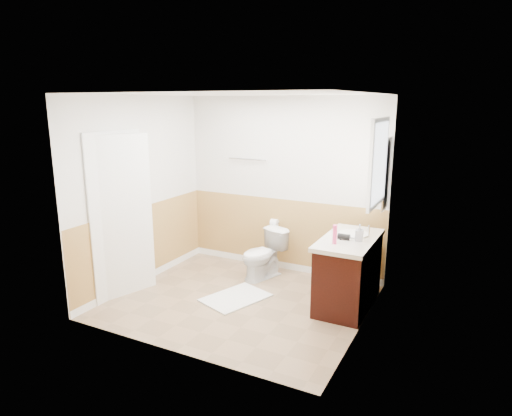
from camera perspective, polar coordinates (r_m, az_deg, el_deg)
The scene contains 32 objects.
floor at distance 5.67m, azimuth -2.09°, elevation -11.80°, with size 3.00×3.00×0.00m, color #8C7051.
ceiling at distance 5.13m, azimuth -2.34°, elevation 14.35°, with size 3.00×3.00×0.00m, color white.
wall_back at distance 6.40m, azimuth 3.48°, elevation 2.91°, with size 3.00×3.00×0.00m, color silver.
wall_front at distance 4.21m, azimuth -10.88°, elevation -2.89°, with size 3.00×3.00×0.00m, color silver.
wall_left at distance 6.12m, azimuth -14.56°, elevation 2.01°, with size 3.00×3.00×0.00m, color silver.
wall_right at distance 4.73m, azimuth 13.85°, elevation -1.24°, with size 3.00×3.00×0.00m, color silver.
wainscot_back at distance 6.57m, azimuth 3.35°, elevation -3.55°, with size 3.00×3.00×0.00m, color #B58748.
wainscot_front at distance 4.49m, azimuth -10.35°, elevation -12.08°, with size 3.00×3.00×0.00m, color #B58748.
wainscot_left at distance 6.30m, azimuth -14.08°, elevation -4.70°, with size 2.60×2.60×0.00m, color #B58748.
wainscot_right at distance 4.97m, azimuth 13.23°, elevation -9.61°, with size 2.60×2.60×0.00m, color #B58748.
toilet at distance 6.25m, azimuth 0.90°, elevation -5.95°, with size 0.38×0.67×0.68m, color white.
bath_mat at distance 5.74m, azimuth -2.61°, elevation -11.38°, with size 0.55×0.80×0.02m, color white.
vanity_cabinet at distance 5.53m, azimuth 11.70°, elevation -8.24°, with size 0.55×1.10×0.80m, color black.
vanity_knob_left at distance 5.47m, azimuth 8.45°, elevation -6.67°, with size 0.03×0.03×0.03m, color silver.
vanity_knob_right at distance 5.65m, azimuth 9.10°, elevation -6.04°, with size 0.03×0.03×0.03m, color #B7B6BD.
countertop at distance 5.40m, azimuth 11.81°, elevation -4.02°, with size 0.60×1.15×0.05m, color beige.
sink_basin at distance 5.52m, azimuth 12.35°, elevation -3.26°, with size 0.36×0.36×0.02m, color white.
faucet at distance 5.47m, azimuth 14.20°, elevation -2.88°, with size 0.02×0.02×0.14m, color #BCBBC3.
lotion_bottle at distance 5.11m, azimuth 10.02°, elevation -3.35°, with size 0.05×0.05×0.22m, color #F23E7C.
soap_dispenser at distance 5.28m, azimuth 13.07°, elevation -3.09°, with size 0.09×0.09×0.19m, color #9BA0AE.
hair_dryer_body at distance 5.30m, azimuth 11.16°, elevation -3.62°, with size 0.07×0.07×0.14m, color black.
hair_dryer_handle at distance 5.30m, azimuth 10.77°, elevation -3.95°, with size 0.03×0.03×0.07m, color black.
mirror_panel at distance 5.74m, azimuth 16.37°, elevation 4.19°, with size 0.02×0.35×0.90m, color silver.
window_frame at distance 5.21m, azimuth 15.36°, elevation 5.60°, with size 0.04×0.80×1.00m, color white.
window_glass at distance 5.21m, azimuth 15.53°, elevation 5.59°, with size 0.01×0.70×0.90m, color white.
door at distance 5.78m, azimuth -16.62°, elevation -1.12°, with size 0.05×0.80×2.04m, color white.
door_frame at distance 5.83m, azimuth -17.17°, elevation -0.93°, with size 0.02×0.92×2.10m, color white.
door_knob at distance 6.00m, azimuth -14.00°, elevation -1.14°, with size 0.06×0.06×0.06m, color silver.
towel_bar at distance 6.54m, azimuth -1.10°, elevation 6.25°, with size 0.02×0.02×0.62m, color silver.
tp_holder_bar at distance 6.50m, azimuth 2.35°, elevation -1.89°, with size 0.02×0.02×0.14m, color silver.
tp_roll at distance 6.50m, azimuth 2.35°, elevation -1.89°, with size 0.11×0.11×0.10m, color white.
tp_sheet at distance 6.53m, azimuth 2.34°, elevation -2.82°, with size 0.10×0.01×0.16m, color white.
Camera 1 is at (2.51, -4.47, 2.42)m, focal length 31.33 mm.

